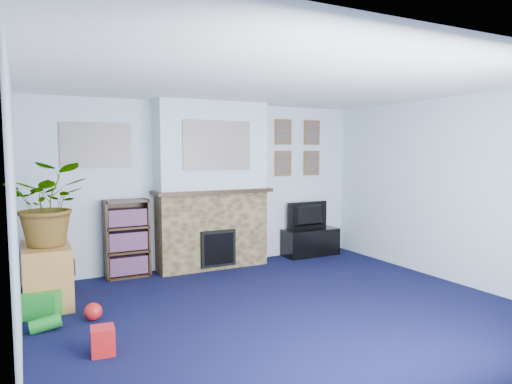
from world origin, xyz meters
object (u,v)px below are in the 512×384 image
tv_stand (310,242)px  television (310,215)px  sideboard (47,274)px  bookshelf (127,240)px

tv_stand → television: (0.00, 0.02, 0.43)m
television → tv_stand: bearing=89.0°
television → sideboard: television is taller
tv_stand → bookshelf: bearing=178.5°
television → sideboard: size_ratio=0.87×
tv_stand → bookshelf: bookshelf is taller
sideboard → bookshelf: bearing=35.4°
television → sideboard: (-3.95, -0.67, -0.30)m
tv_stand → sideboard: sideboard is taller
sideboard → television: bearing=9.7°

